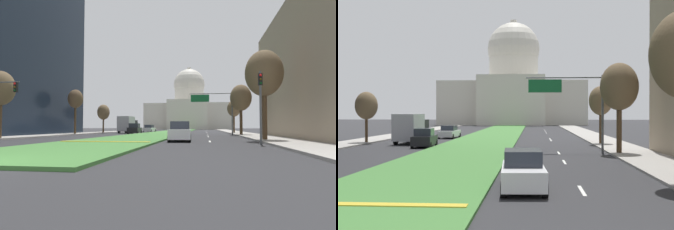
% 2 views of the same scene
% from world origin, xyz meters
% --- Properties ---
extents(ground_plane, '(261.60, 261.60, 0.00)m').
position_xyz_m(ground_plane, '(0.00, 59.45, 0.00)').
color(ground_plane, '#2B2B2D').
extents(grass_median, '(7.62, 107.02, 0.14)m').
position_xyz_m(grass_median, '(0.00, 53.51, 0.07)').
color(grass_median, '#427A38').
rests_on(grass_median, ground_plane).
extents(median_curb_nose, '(6.86, 0.50, 0.04)m').
position_xyz_m(median_curb_nose, '(0.00, 11.88, 0.16)').
color(median_curb_nose, gold).
rests_on(median_curb_nose, grass_median).
extents(lane_dashes_right, '(0.16, 65.00, 0.01)m').
position_xyz_m(lane_dashes_right, '(7.80, 49.27, 0.00)').
color(lane_dashes_right, silver).
rests_on(lane_dashes_right, ground_plane).
extents(sidewalk_left, '(4.00, 107.02, 0.15)m').
position_xyz_m(sidewalk_left, '(-13.79, 47.56, 0.07)').
color(sidewalk_left, '#9E9991').
rests_on(sidewalk_left, ground_plane).
extents(sidewalk_right, '(4.00, 107.02, 0.15)m').
position_xyz_m(sidewalk_right, '(13.79, 47.56, 0.07)').
color(sidewalk_right, '#9E9991').
rests_on(sidewalk_right, ground_plane).
extents(capitol_building, '(39.00, 29.14, 29.65)m').
position_xyz_m(capitol_building, '(0.00, 118.15, 9.65)').
color(capitol_building, beige).
rests_on(capitol_building, ground_plane).
extents(overhead_guide_sign, '(6.52, 0.20, 6.50)m').
position_xyz_m(overhead_guide_sign, '(9.01, 33.41, 4.69)').
color(overhead_guide_sign, '#515456').
rests_on(overhead_guide_sign, ground_plane).
extents(street_tree_right_mid, '(3.05, 3.05, 7.35)m').
position_xyz_m(street_tree_right_mid, '(12.57, 32.02, 5.38)').
color(street_tree_right_mid, '#4C3823').
rests_on(street_tree_right_mid, ground_plane).
extents(street_tree_left_far, '(2.39, 2.39, 5.60)m').
position_xyz_m(street_tree_left_far, '(-12.33, 42.28, 4.06)').
color(street_tree_left_far, '#4C3823').
rests_on(street_tree_left_far, ground_plane).
extents(street_tree_right_far, '(2.43, 2.43, 6.11)m').
position_xyz_m(street_tree_right_far, '(12.68, 42.27, 4.54)').
color(street_tree_right_far, '#4C3823').
rests_on(street_tree_right_far, ground_plane).
extents(sedan_lead_stopped, '(2.11, 4.67, 1.72)m').
position_xyz_m(sedan_lead_stopped, '(5.24, 16.05, 0.81)').
color(sedan_lead_stopped, silver).
rests_on(sedan_lead_stopped, ground_plane).
extents(sedan_midblock, '(2.14, 4.42, 1.83)m').
position_xyz_m(sedan_midblock, '(-4.84, 38.00, 0.85)').
color(sedan_midblock, black).
rests_on(sedan_midblock, ground_plane).
extents(sedan_distant, '(2.21, 4.79, 1.66)m').
position_xyz_m(sedan_distant, '(-5.23, 52.29, 0.78)').
color(sedan_distant, silver).
rests_on(sedan_distant, ground_plane).
extents(box_truck_delivery, '(2.40, 6.40, 3.20)m').
position_xyz_m(box_truck_delivery, '(-7.55, 42.72, 1.68)').
color(box_truck_delivery, black).
rests_on(box_truck_delivery, ground_plane).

